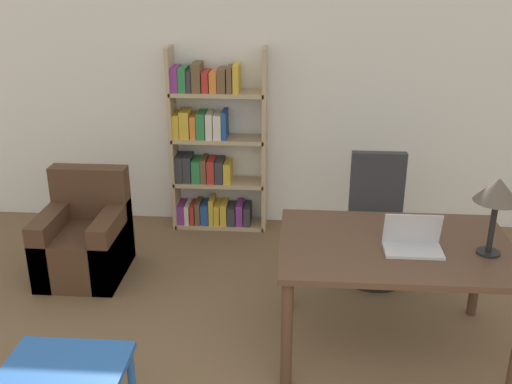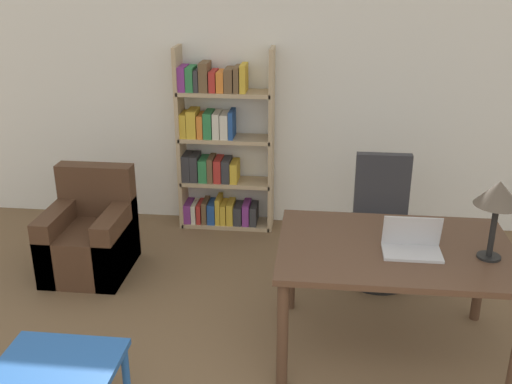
# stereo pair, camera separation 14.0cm
# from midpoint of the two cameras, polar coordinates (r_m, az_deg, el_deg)

# --- Properties ---
(wall_back) EXTENTS (8.00, 0.06, 2.70)m
(wall_back) POSITION_cam_midpoint_polar(r_m,az_deg,el_deg) (5.65, 7.26, 9.85)
(wall_back) COLOR white
(wall_back) RESTS_ON ground_plane
(desk) EXTENTS (1.48, 1.02, 0.78)m
(desk) POSITION_cam_midpoint_polar(r_m,az_deg,el_deg) (3.94, 14.05, -6.29)
(desk) COLOR #4C3323
(desk) RESTS_ON ground_plane
(laptop) EXTENTS (0.36, 0.22, 0.23)m
(laptop) POSITION_cam_midpoint_polar(r_m,az_deg,el_deg) (3.83, 15.65, -4.88)
(laptop) COLOR #B2B2B7
(laptop) RESTS_ON desk
(table_lamp) EXTENTS (0.27, 0.27, 0.50)m
(table_lamp) POSITION_cam_midpoint_polar(r_m,az_deg,el_deg) (3.78, 23.08, -0.39)
(table_lamp) COLOR black
(table_lamp) RESTS_ON desk
(office_chair) EXTENTS (0.52, 0.52, 1.02)m
(office_chair) POSITION_cam_midpoint_polar(r_m,az_deg,el_deg) (4.95, 12.59, -3.09)
(office_chair) COLOR black
(office_chair) RESTS_ON ground_plane
(side_table_blue) EXTENTS (0.64, 0.54, 0.51)m
(side_table_blue) POSITION_cam_midpoint_polar(r_m,az_deg,el_deg) (3.41, -17.25, -16.47)
(side_table_blue) COLOR #2356A3
(side_table_blue) RESTS_ON ground_plane
(armchair) EXTENTS (0.64, 0.71, 0.85)m
(armchair) POSITION_cam_midpoint_polar(r_m,az_deg,el_deg) (5.17, -14.76, -4.31)
(armchair) COLOR #472D1E
(armchair) RESTS_ON ground_plane
(bookshelf) EXTENTS (0.90, 0.28, 1.73)m
(bookshelf) POSITION_cam_midpoint_polar(r_m,az_deg,el_deg) (5.68, -2.91, 4.08)
(bookshelf) COLOR tan
(bookshelf) RESTS_ON ground_plane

